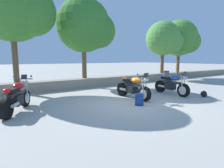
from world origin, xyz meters
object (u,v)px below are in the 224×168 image
(motorcycle_red_near_left, at_px, (17,97))
(rider_helmet, at_px, (204,94))
(motorcycle_blue_far_right, at_px, (172,85))
(leafy_tree_far_left, at_px, (16,6))
(leafy_tree_far_right, at_px, (181,39))
(leafy_tree_mid_right, at_px, (165,39))
(leafy_tree_mid_left, at_px, (87,27))
(motorcycle_orange_centre, at_px, (133,88))
(trash_bin, at_px, (166,76))
(rider_backpack, at_px, (139,99))

(motorcycle_red_near_left, relative_size, rider_helmet, 6.72)
(motorcycle_red_near_left, height_order, motorcycle_blue_far_right, same)
(leafy_tree_far_left, xyz_separation_m, leafy_tree_far_right, (13.25, 0.01, -0.75))
(leafy_tree_mid_right, bearing_deg, leafy_tree_mid_left, 179.59)
(motorcycle_red_near_left, xyz_separation_m, leafy_tree_mid_right, (11.48, 3.50, 2.87))
(motorcycle_orange_centre, height_order, trash_bin, motorcycle_orange_centre)
(motorcycle_orange_centre, xyz_separation_m, leafy_tree_mid_right, (6.98, 4.13, 2.87))
(leafy_tree_far_right, relative_size, trash_bin, 5.43)
(motorcycle_red_near_left, distance_m, leafy_tree_far_right, 14.63)
(leafy_tree_far_left, bearing_deg, rider_backpack, -57.66)
(motorcycle_orange_centre, height_order, leafy_tree_mid_right, leafy_tree_mid_right)
(leafy_tree_mid_left, xyz_separation_m, leafy_tree_far_right, (9.49, 0.07, -0.13))
(motorcycle_red_near_left, bearing_deg, motorcycle_orange_centre, -7.94)
(leafy_tree_far_left, bearing_deg, rider_helmet, -40.33)
(leafy_tree_far_right, bearing_deg, motorcycle_blue_far_right, -147.18)
(rider_backpack, distance_m, leafy_tree_mid_left, 6.26)
(rider_helmet, bearing_deg, rider_backpack, 171.04)
(motorcycle_red_near_left, relative_size, motorcycle_orange_centre, 0.91)
(leafy_tree_mid_left, relative_size, leafy_tree_mid_right, 1.13)
(motorcycle_blue_far_right, relative_size, rider_backpack, 4.40)
(leafy_tree_far_left, distance_m, trash_bin, 10.48)
(motorcycle_orange_centre, bearing_deg, trash_bin, 26.53)
(motorcycle_orange_centre, xyz_separation_m, rider_backpack, (-0.58, -1.03, -0.24))
(motorcycle_blue_far_right, height_order, trash_bin, motorcycle_blue_far_right)
(rider_backpack, xyz_separation_m, leafy_tree_far_left, (-3.34, 5.27, 4.04))
(leafy_tree_far_left, xyz_separation_m, trash_bin, (9.65, -1.38, -3.85))
(leafy_tree_mid_left, distance_m, leafy_tree_far_right, 9.49)
(rider_backpack, height_order, rider_helmet, rider_backpack)
(leafy_tree_far_right, bearing_deg, leafy_tree_mid_right, -177.13)
(rider_helmet, xyz_separation_m, leafy_tree_mid_right, (4.03, 5.72, 3.22))
(motorcycle_orange_centre, bearing_deg, leafy_tree_far_right, 24.47)
(leafy_tree_far_left, distance_m, leafy_tree_mid_right, 10.94)
(motorcycle_red_near_left, relative_size, rider_backpack, 4.00)
(rider_backpack, bearing_deg, rider_helmet, -8.96)
(rider_helmet, distance_m, trash_bin, 5.25)
(motorcycle_orange_centre, distance_m, rider_backpack, 1.21)
(motorcycle_red_near_left, bearing_deg, trash_bin, 12.31)
(rider_backpack, height_order, leafy_tree_mid_left, leafy_tree_mid_left)
(leafy_tree_mid_left, bearing_deg, leafy_tree_mid_right, -0.41)
(motorcycle_orange_centre, xyz_separation_m, motorcycle_blue_far_right, (2.16, -0.38, 0.00))
(rider_backpack, bearing_deg, motorcycle_orange_centre, 60.82)
(motorcycle_blue_far_right, height_order, rider_backpack, motorcycle_blue_far_right)
(leafy_tree_mid_left, bearing_deg, motorcycle_blue_far_right, -63.10)
(leafy_tree_mid_left, bearing_deg, trash_bin, -12.66)
(motorcycle_blue_far_right, xyz_separation_m, leafy_tree_mid_left, (-2.31, 4.56, 3.19))
(leafy_tree_mid_left, relative_size, trash_bin, 5.61)
(motorcycle_orange_centre, height_order, rider_backpack, motorcycle_orange_centre)
(trash_bin, bearing_deg, rider_backpack, -148.32)
(leafy_tree_mid_right, xyz_separation_m, leafy_tree_far_right, (2.36, 0.12, 0.18))
(rider_backpack, bearing_deg, leafy_tree_far_left, 122.34)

